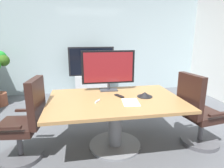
% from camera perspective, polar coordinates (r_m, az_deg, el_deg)
% --- Properties ---
extents(ground_plane, '(7.01, 7.01, 0.00)m').
position_cam_1_polar(ground_plane, '(3.10, 0.90, -16.62)').
color(ground_plane, '#515459').
extents(wall_back_glass_partition, '(6.01, 0.10, 2.64)m').
position_cam_1_polar(wall_back_glass_partition, '(5.45, -4.71, 11.42)').
color(wall_back_glass_partition, '#9EB2B7').
rests_on(wall_back_glass_partition, ground).
extents(conference_table, '(1.85, 1.23, 0.74)m').
position_cam_1_polar(conference_table, '(2.72, 0.92, -8.16)').
color(conference_table, olive).
rests_on(conference_table, ground).
extents(office_chair_left, '(0.62, 0.60, 1.09)m').
position_cam_1_polar(office_chair_left, '(2.74, -24.66, -11.61)').
color(office_chair_left, '#4C4C51').
rests_on(office_chair_left, ground).
extents(office_chair_right, '(0.63, 0.61, 1.09)m').
position_cam_1_polar(office_chair_right, '(3.07, 24.34, -8.80)').
color(office_chair_right, '#4C4C51').
rests_on(office_chair_right, ground).
extents(tv_monitor, '(0.84, 0.18, 0.64)m').
position_cam_1_polar(tv_monitor, '(2.99, -1.10, 4.76)').
color(tv_monitor, '#333338').
rests_on(tv_monitor, conference_table).
extents(wall_display_unit, '(1.20, 0.36, 1.31)m').
position_cam_1_polar(wall_display_unit, '(5.20, -6.07, 1.48)').
color(wall_display_unit, '#B7BABC').
rests_on(wall_display_unit, ground).
extents(conference_phone, '(0.22, 0.22, 0.07)m').
position_cam_1_polar(conference_phone, '(2.77, 9.86, -3.19)').
color(conference_phone, black).
rests_on(conference_phone, conference_table).
extents(remote_control, '(0.12, 0.17, 0.02)m').
position_cam_1_polar(remote_control, '(2.75, 2.18, -3.61)').
color(remote_control, black).
rests_on(remote_control, conference_table).
extents(whiteboard_marker, '(0.09, 0.12, 0.02)m').
position_cam_1_polar(whiteboard_marker, '(2.54, -4.42, -5.20)').
color(whiteboard_marker, silver).
rests_on(whiteboard_marker, conference_table).
extents(paper_notepad, '(0.24, 0.32, 0.01)m').
position_cam_1_polar(paper_notepad, '(2.52, 5.63, -5.50)').
color(paper_notepad, white).
rests_on(paper_notepad, conference_table).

